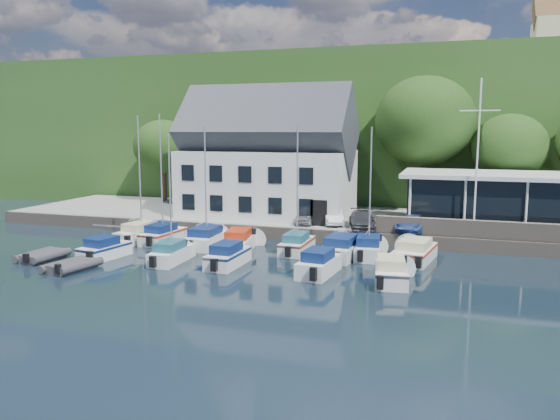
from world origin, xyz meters
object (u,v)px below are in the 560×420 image
(boat_r2_2, at_px, (228,254))
(dinghy_1, at_px, (72,264))
(boat_r2_1, at_px, (170,196))
(boat_r1_6, at_px, (370,189))
(harbor_building, at_px, (268,164))
(boat_r1_7, at_px, (415,250))
(boat_r1_4, at_px, (297,190))
(boat_r1_5, at_px, (342,246))
(car_blue, at_px, (412,222))
(boat_r2_0, at_px, (104,247))
(club_pavilion, at_px, (492,200))
(car_dgrey, at_px, (362,220))
(boat_r1_0, at_px, (140,182))
(boat_r2_3, at_px, (319,262))
(dinghy_0, at_px, (43,254))
(boat_r1_3, at_px, (240,239))
(car_silver, at_px, (304,216))
(flagpole, at_px, (477,159))
(boat_r1_2, at_px, (206,185))
(boat_r1_1, at_px, (161,183))
(car_white, at_px, (333,216))
(boat_r2_4, at_px, (391,269))

(boat_r2_2, height_order, dinghy_1, boat_r2_2)
(boat_r2_1, bearing_deg, boat_r1_6, 21.90)
(harbor_building, height_order, boat_r1_7, harbor_building)
(boat_r1_6, relative_size, boat_r2_1, 1.07)
(boat_r1_4, bearing_deg, dinghy_1, -142.12)
(harbor_building, height_order, boat_r1_5, harbor_building)
(car_blue, height_order, boat_r2_0, car_blue)
(boat_r2_2, bearing_deg, boat_r2_1, -175.90)
(club_pavilion, distance_m, car_dgrey, 9.90)
(boat_r1_0, relative_size, boat_r2_3, 1.67)
(car_blue, distance_m, dinghy_0, 25.30)
(boat_r1_6, bearing_deg, dinghy_1, -157.18)
(club_pavilion, height_order, boat_r1_0, boat_r1_0)
(boat_r1_4, relative_size, dinghy_1, 2.62)
(boat_r1_4, relative_size, boat_r2_2, 1.53)
(harbor_building, xyz_separation_m, boat_r2_3, (8.00, -14.06, -4.59))
(boat_r1_3, distance_m, boat_r1_6, 9.66)
(boat_r1_4, xyz_separation_m, boat_r2_1, (-6.81, -4.98, -0.06))
(car_silver, distance_m, boat_r2_0, 15.25)
(boat_r2_1, bearing_deg, boat_r1_4, 34.47)
(boat_r1_4, distance_m, boat_r1_7, 8.58)
(car_silver, relative_size, boat_r1_6, 0.37)
(car_blue, height_order, boat_r2_1, boat_r2_1)
(boat_r1_3, height_order, dinghy_1, boat_r1_3)
(flagpole, height_order, boat_r1_2, flagpole)
(boat_r1_1, bearing_deg, boat_r1_2, 1.77)
(boat_r1_4, bearing_deg, boat_r1_2, -178.62)
(car_dgrey, height_order, dinghy_1, car_dgrey)
(car_dgrey, relative_size, dinghy_1, 1.35)
(boat_r1_1, bearing_deg, boat_r1_0, -176.15)
(car_silver, distance_m, flagpole, 13.44)
(car_dgrey, bearing_deg, car_white, 141.43)
(boat_r1_3, relative_size, dinghy_0, 1.89)
(car_blue, distance_m, dinghy_1, 23.20)
(car_silver, height_order, car_dgrey, car_dgrey)
(car_blue, relative_size, boat_r1_0, 0.41)
(boat_r2_2, bearing_deg, boat_r2_0, -174.51)
(boat_r1_0, relative_size, boat_r1_7, 1.37)
(car_dgrey, relative_size, boat_r1_0, 0.49)
(boat_r1_6, distance_m, boat_r2_1, 12.75)
(boat_r1_5, height_order, boat_r2_4, boat_r1_5)
(boat_r1_4, height_order, boat_r2_3, boat_r1_4)
(boat_r1_5, bearing_deg, boat_r1_7, 9.32)
(harbor_building, relative_size, boat_r1_0, 1.61)
(car_silver, relative_size, boat_r1_3, 0.54)
(harbor_building, distance_m, boat_r1_2, 9.23)
(harbor_building, bearing_deg, car_dgrey, -23.92)
(flagpole, height_order, boat_r2_2, flagpole)
(boat_r1_4, bearing_deg, club_pavilion, 34.33)
(boat_r1_4, height_order, dinghy_0, boat_r1_4)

